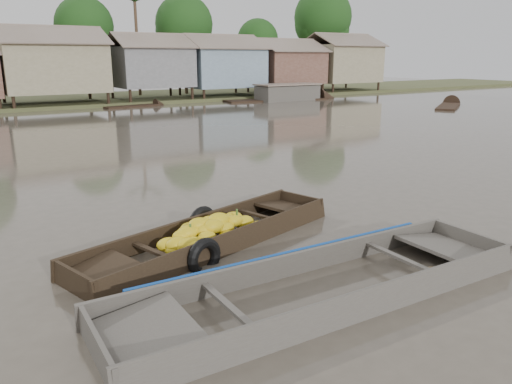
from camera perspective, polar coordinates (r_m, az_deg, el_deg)
ground at (r=9.30m, az=-0.18°, el=-6.10°), size 120.00×120.00×0.00m
riverbank at (r=39.92m, az=-22.21°, el=13.73°), size 120.00×12.47×10.22m
banana_boat at (r=9.29m, az=-5.47°, el=-5.14°), size 5.75×2.80×0.76m
viewer_boat at (r=7.52m, az=7.74°, el=-11.28°), size 6.71×1.96×0.54m
distant_boats at (r=36.25m, az=-4.04°, el=10.22°), size 48.79×14.34×1.38m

